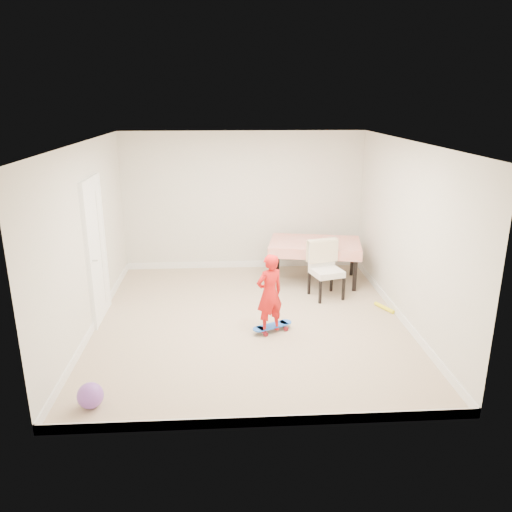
{
  "coord_description": "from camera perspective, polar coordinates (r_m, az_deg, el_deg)",
  "views": [
    {
      "loc": [
        -0.33,
        -6.75,
        3.16
      ],
      "look_at": [
        0.1,
        0.2,
        0.95
      ],
      "focal_mm": 35.0,
      "sensor_mm": 36.0,
      "label": 1
    }
  ],
  "objects": [
    {
      "name": "dining_chair",
      "position": [
        8.24,
        8.09,
        -1.61
      ],
      "size": [
        0.66,
        0.72,
        0.95
      ],
      "primitive_type": null,
      "rotation": [
        0.0,
        0.0,
        0.28
      ],
      "color": "white",
      "rests_on": "ground"
    },
    {
      "name": "baseboard_back",
      "position": [
        9.75,
        -1.42,
        -0.93
      ],
      "size": [
        4.5,
        0.02,
        0.12
      ],
      "primitive_type": "cube",
      "color": "white",
      "rests_on": "ground"
    },
    {
      "name": "skateboard",
      "position": [
        7.15,
        1.88,
        -8.23
      ],
      "size": [
        0.65,
        0.48,
        0.09
      ],
      "primitive_type": null,
      "rotation": [
        0.0,
        0.0,
        0.47
      ],
      "color": "blue",
      "rests_on": "ground"
    },
    {
      "name": "wall_right",
      "position": [
        7.45,
        16.69,
        2.41
      ],
      "size": [
        0.04,
        5.0,
        2.6
      ],
      "primitive_type": "cube",
      "color": "beige",
      "rests_on": "ground"
    },
    {
      "name": "foam_toy",
      "position": [
        8.09,
        14.44,
        -5.73
      ],
      "size": [
        0.23,
        0.39,
        0.06
      ],
      "primitive_type": "cylinder",
      "rotation": [
        1.57,
        0.0,
        0.44
      ],
      "color": "#FFF11A",
      "rests_on": "ground"
    },
    {
      "name": "dining_table",
      "position": [
        8.98,
        6.69,
        -0.61
      ],
      "size": [
        1.73,
        1.27,
        0.74
      ],
      "primitive_type": null,
      "rotation": [
        0.0,
        0.0,
        -0.19
      ],
      "color": "red",
      "rests_on": "ground"
    },
    {
      "name": "wall_left",
      "position": [
        7.25,
        -18.6,
        1.82
      ],
      "size": [
        0.04,
        5.0,
        2.6
      ],
      "primitive_type": "cube",
      "color": "beige",
      "rests_on": "ground"
    },
    {
      "name": "ground",
      "position": [
        7.46,
        -0.68,
        -7.45
      ],
      "size": [
        5.0,
        5.0,
        0.0
      ],
      "primitive_type": "plane",
      "color": "tan",
      "rests_on": "ground"
    },
    {
      "name": "wall_front",
      "position": [
        4.67,
        0.8,
        -5.87
      ],
      "size": [
        4.5,
        0.04,
        2.6
      ],
      "primitive_type": "cube",
      "color": "beige",
      "rests_on": "ground"
    },
    {
      "name": "balloon",
      "position": [
        5.78,
        -18.41,
        -14.89
      ],
      "size": [
        0.28,
        0.28,
        0.28
      ],
      "primitive_type": "sphere",
      "color": "purple",
      "rests_on": "ground"
    },
    {
      "name": "baseboard_left",
      "position": [
        7.67,
        -17.78,
        -7.13
      ],
      "size": [
        0.02,
        5.0,
        0.12
      ],
      "primitive_type": "cube",
      "color": "white",
      "rests_on": "ground"
    },
    {
      "name": "wall_back",
      "position": [
        9.42,
        -1.47,
        6.22
      ],
      "size": [
        4.5,
        0.04,
        2.6
      ],
      "primitive_type": "cube",
      "color": "beige",
      "rests_on": "ground"
    },
    {
      "name": "door",
      "position": [
        7.61,
        -17.8,
        0.44
      ],
      "size": [
        0.11,
        0.94,
        2.11
      ],
      "primitive_type": "cube",
      "color": "white",
      "rests_on": "ground"
    },
    {
      "name": "baseboard_front",
      "position": [
        5.28,
        0.75,
        -18.36
      ],
      "size": [
        4.5,
        0.02,
        0.12
      ],
      "primitive_type": "cube",
      "color": "white",
      "rests_on": "ground"
    },
    {
      "name": "child",
      "position": [
        6.88,
        1.55,
        -4.57
      ],
      "size": [
        0.49,
        0.43,
        1.13
      ],
      "primitive_type": "imported",
      "rotation": [
        0.0,
        0.0,
        3.63
      ],
      "color": "red",
      "rests_on": "ground"
    },
    {
      "name": "ceiling",
      "position": [
        6.78,
        -0.76,
        12.7
      ],
      "size": [
        4.5,
        5.0,
        0.04
      ],
      "primitive_type": "cube",
      "color": "white",
      "rests_on": "wall_back"
    },
    {
      "name": "baseboard_right",
      "position": [
        7.86,
        15.96,
        -6.35
      ],
      "size": [
        0.02,
        5.0,
        0.12
      ],
      "primitive_type": "cube",
      "color": "white",
      "rests_on": "ground"
    }
  ]
}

